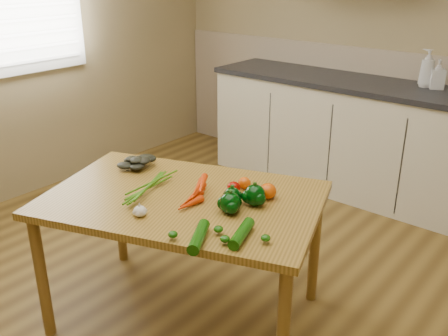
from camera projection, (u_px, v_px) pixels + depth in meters
room at (174, 81)px, 2.23m from camera, size 4.04×5.04×2.64m
counter_run at (382, 142)px, 3.84m from camera, size 2.84×0.64×1.14m
table at (183, 211)px, 2.42m from camera, size 1.51×1.23×0.70m
soap_bottle_a at (427, 68)px, 3.57m from camera, size 0.11×0.11×0.27m
soap_bottle_b at (438, 74)px, 3.53m from camera, size 0.12×0.13×0.21m
carrot_bunch at (181, 191)px, 2.37m from camera, size 0.29×0.26×0.07m
leafy_greens at (133, 159)px, 2.71m from camera, size 0.19×0.17×0.09m
garlic_bulb at (140, 211)px, 2.20m from camera, size 0.06×0.06×0.05m
pepper_a at (232, 196)px, 2.31m from camera, size 0.08×0.08×0.08m
pepper_b at (255, 195)px, 2.29m from camera, size 0.10×0.10×0.10m
pepper_c at (230, 203)px, 2.22m from camera, size 0.10×0.10×0.10m
tomato_a at (234, 188)px, 2.41m from camera, size 0.07×0.07×0.06m
tomato_b at (244, 183)px, 2.47m from camera, size 0.06×0.06×0.06m
tomato_c at (268, 191)px, 2.36m from camera, size 0.08×0.08×0.08m
zucchini_a at (242, 233)px, 2.02m from camera, size 0.11×0.21×0.05m
zucchini_b at (199, 237)px, 1.99m from camera, size 0.15×0.21×0.05m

